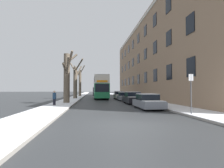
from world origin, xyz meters
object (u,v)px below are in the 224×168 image
at_px(parked_car_0, 148,102).
at_px(pedestrian_left_sidewalk, 54,98).
at_px(parked_car_1, 133,98).
at_px(parked_car_3, 119,95).
at_px(bare_tree_left_2, 80,82).
at_px(double_decker_bus, 101,86).
at_px(bare_tree_left_0, 67,77).
at_px(bare_tree_left_1, 76,80).
at_px(street_sign_post, 191,92).
at_px(oncoming_van, 96,91).
at_px(parked_car_2, 124,97).

height_order(parked_car_0, pedestrian_left_sidewalk, pedestrian_left_sidewalk).
bearing_deg(parked_car_1, parked_car_3, 90.00).
xyz_separation_m(bare_tree_left_2, double_decker_bus, (4.82, -11.99, -1.40)).
bearing_deg(bare_tree_left_0, bare_tree_left_1, 90.36).
relative_size(double_decker_bus, street_sign_post, 3.74).
bearing_deg(double_decker_bus, bare_tree_left_0, -111.62).
relative_size(bare_tree_left_2, parked_car_0, 1.89).
bearing_deg(bare_tree_left_1, double_decker_bus, 1.40).
relative_size(double_decker_bus, parked_car_1, 2.35).
relative_size(parked_car_3, pedestrian_left_sidewalk, 2.53).
distance_m(bare_tree_left_2, pedestrian_left_sidewalk, 27.17).
bearing_deg(oncoming_van, parked_car_2, -81.09).
xyz_separation_m(bare_tree_left_0, bare_tree_left_2, (-0.11, 23.86, 0.47)).
relative_size(bare_tree_left_1, parked_car_1, 1.66).
height_order(parked_car_2, parked_car_3, parked_car_3).
bearing_deg(parked_car_0, double_decker_bus, 100.71).
bearing_deg(parked_car_3, bare_tree_left_0, -127.24).
xyz_separation_m(parked_car_0, parked_car_3, (0.00, 17.05, 0.04)).
distance_m(double_decker_bus, pedestrian_left_sidewalk, 16.07).
bearing_deg(parked_car_0, bare_tree_left_1, 114.44).
xyz_separation_m(parked_car_0, pedestrian_left_sidewalk, (-8.97, 3.19, 0.26)).
distance_m(bare_tree_left_0, pedestrian_left_sidewalk, 4.08).
height_order(parked_car_1, oncoming_van, oncoming_van).
bearing_deg(oncoming_van, parked_car_1, -82.80).
distance_m(parked_car_0, pedestrian_left_sidewalk, 9.52).
relative_size(bare_tree_left_2, parked_car_2, 2.01).
xyz_separation_m(parked_car_2, street_sign_post, (1.39, -16.84, 0.96)).
bearing_deg(pedestrian_left_sidewalk, parked_car_2, 82.32).
height_order(parked_car_0, street_sign_post, street_sign_post).
relative_size(bare_tree_left_2, street_sign_post, 2.92).
distance_m(bare_tree_left_1, street_sign_post, 24.85).
height_order(parked_car_3, street_sign_post, street_sign_post).
bearing_deg(parked_car_3, bare_tree_left_2, 122.16).
xyz_separation_m(parked_car_3, oncoming_van, (-3.92, 20.06, 0.66)).
relative_size(parked_car_1, parked_car_3, 1.07).
relative_size(parked_car_3, oncoming_van, 0.73).
xyz_separation_m(parked_car_3, street_sign_post, (1.39, -21.80, 0.91)).
bearing_deg(pedestrian_left_sidewalk, double_decker_bus, 107.34).
bearing_deg(bare_tree_left_1, parked_car_0, -65.56).
distance_m(double_decker_bus, parked_car_2, 7.25).
height_order(parked_car_0, parked_car_2, parked_car_2).
relative_size(double_decker_bus, pedestrian_left_sidewalk, 6.37).
relative_size(bare_tree_left_2, oncoming_van, 1.43).
height_order(bare_tree_left_1, double_decker_bus, bare_tree_left_1).
relative_size(bare_tree_left_0, bare_tree_left_1, 0.86).
xyz_separation_m(double_decker_bus, parked_car_3, (3.44, -1.15, -1.77)).
bearing_deg(street_sign_post, pedestrian_left_sidewalk, 142.53).
xyz_separation_m(bare_tree_left_0, street_sign_post, (9.54, -11.08, -1.78)).
height_order(bare_tree_left_0, parked_car_0, bare_tree_left_0).
bearing_deg(bare_tree_left_0, parked_car_3, 52.76).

